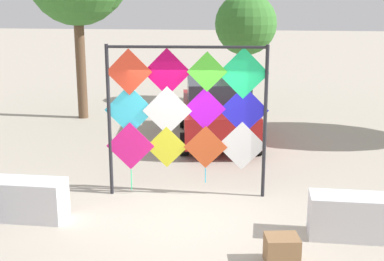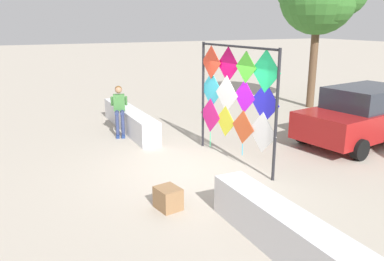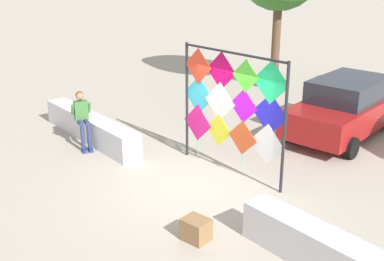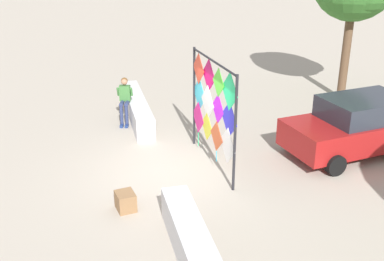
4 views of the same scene
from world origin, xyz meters
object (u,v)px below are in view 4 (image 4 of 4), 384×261
at_px(seated_vendor, 125,97).
at_px(cardboard_box_large, 126,201).
at_px(parked_car, 360,125).
at_px(kite_display_rack, 213,104).

distance_m(seated_vendor, cardboard_box_large, 5.56).
bearing_deg(parked_car, cardboard_box_large, -77.29).
relative_size(kite_display_rack, cardboard_box_large, 6.47).
distance_m(parked_car, cardboard_box_large, 7.13).
xyz_separation_m(kite_display_rack, seated_vendor, (-3.69, -1.97, -0.84)).
bearing_deg(seated_vendor, parked_car, 58.18).
bearing_deg(seated_vendor, cardboard_box_large, -6.34).
distance_m(seated_vendor, parked_car, 7.44).
bearing_deg(cardboard_box_large, parked_car, 102.71).
height_order(kite_display_rack, seated_vendor, kite_display_rack).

